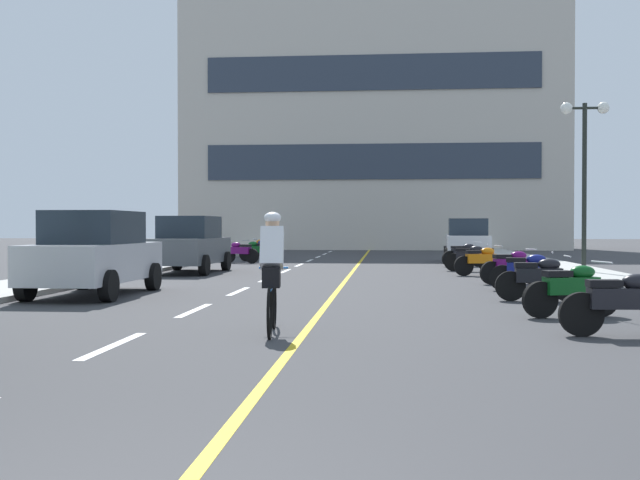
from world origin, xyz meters
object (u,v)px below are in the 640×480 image
Objects in this scene: motorcycle_6 at (512,266)px; motorcycle_11 at (257,250)px; motorcycle_3 at (572,289)px; motorcycle_10 at (240,252)px; motorcycle_4 at (539,278)px; motorcycle_13 at (264,247)px; motorcycle_8 at (471,257)px; street_lamp_mid at (585,148)px; parked_car_far at (467,240)px; parked_car_near at (94,253)px; motorcycle_2 at (624,302)px; motorcycle_12 at (266,248)px; motorcycle_7 at (482,260)px; motorcycle_5 at (528,271)px; cyclist_rider at (272,270)px; parked_car_mid at (190,244)px; motorcycle_9 at (464,254)px.

motorcycle_6 is 1.01× the size of motorcycle_11.
motorcycle_3 is 19.94m from motorcycle_10.
motorcycle_4 is 1.03× the size of motorcycle_13.
street_lamp_mid is at bearing -25.80° from motorcycle_8.
parked_car_near is at bearing -120.49° from parked_car_far.
motorcycle_2 is 9.42m from motorcycle_6.
parked_car_far is 9.47m from motorcycle_10.
motorcycle_10 and motorcycle_12 have the same top height.
motorcycle_7 is at bearing -39.12° from motorcycle_10.
motorcycle_8 is (-0.59, -6.75, -0.44)m from parked_car_far.
parked_car_far is 8.89m from motorcycle_11.
parked_car_far is (-2.66, 8.32, -2.98)m from street_lamp_mid.
motorcycle_13 is (-9.28, 19.56, 0.00)m from motorcycle_5.
motorcycle_4 is (-0.17, 4.87, 0.00)m from motorcycle_2.
motorcycle_6 is at bearing -85.32° from motorcycle_8.
parked_car_near is 2.38× the size of cyclist_rider.
motorcycle_12 is at bearing 110.92° from motorcycle_3.
motorcycle_3 is 10.64m from motorcycle_7.
parked_car_near is 19.62m from motorcycle_12.
motorcycle_4 and motorcycle_12 have the same top height.
motorcycle_6 is at bearing -22.97° from parked_car_mid.
parked_car_far reaches higher than motorcycle_12.
street_lamp_mid is at bearing 65.65° from motorcycle_5.
motorcycle_6 is 0.99× the size of motorcycle_7.
motorcycle_7 is 0.95× the size of cyclist_rider.
parked_car_far is at bearing 77.27° from cyclist_rider.
motorcycle_6 is at bearing 90.27° from motorcycle_5.
cyclist_rider reaches higher than motorcycle_7.
motorcycle_6 is at bearing -84.00° from motorcycle_7.
motorcycle_13 is at bearing 101.58° from motorcycle_12.
motorcycle_4 is 17.58m from motorcycle_10.
motorcycle_8 is at bearing 94.68° from motorcycle_6.
motorcycle_8 is 1.02× the size of motorcycle_11.
motorcycle_2 is 1.04× the size of motorcycle_10.
motorcycle_6 and motorcycle_7 have the same top height.
street_lamp_mid is 3.13× the size of motorcycle_9.
motorcycle_5 is 10.81m from motorcycle_9.
parked_car_mid is 2.52× the size of motorcycle_8.
parked_car_near is 2.49× the size of motorcycle_5.
motorcycle_7 and motorcycle_9 have the same top height.
parked_car_mid is at bearing 109.27° from cyclist_rider.
parked_car_near is at bearing -91.26° from motorcycle_10.
motorcycle_6 is at bearing 89.87° from motorcycle_2.
motorcycle_5 and motorcycle_7 have the same top height.
parked_car_far is at bearing 89.05° from motorcycle_3.
motorcycle_9 is (9.12, 12.65, -0.44)m from parked_car_near.
motorcycle_11 is at bearing 74.87° from motorcycle_10.
motorcycle_4 is at bearing 90.00° from motorcycle_3.
cyclist_rider is at bearing -179.09° from motorcycle_2.
motorcycle_8 is 13.10m from motorcycle_12.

